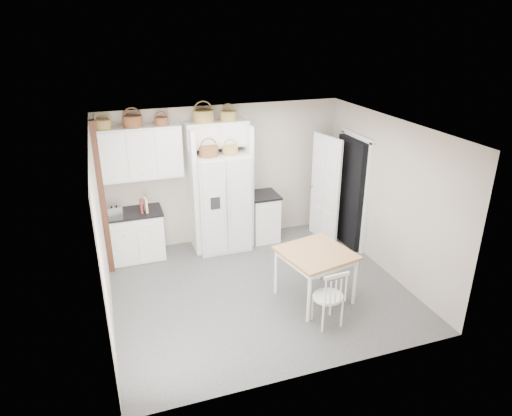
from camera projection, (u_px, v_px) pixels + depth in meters
name	position (u px, v px, depth m)	size (l,w,h in m)	color
floor	(259.00, 288.00, 7.33)	(4.50, 4.50, 0.00)	#3A3A3A
ceiling	(259.00, 128.00, 6.33)	(4.50, 4.50, 0.00)	white
wall_back	(224.00, 174.00, 8.57)	(4.50, 4.50, 0.00)	tan
wall_left	(102.00, 236.00, 6.15)	(4.00, 4.00, 0.00)	tan
wall_right	(388.00, 197.00, 7.50)	(4.00, 4.00, 0.00)	tan
refrigerator	(222.00, 201.00, 8.36)	(0.94, 0.75, 1.82)	silver
base_cab_left	(136.00, 236.00, 8.13)	(0.93, 0.59, 0.86)	white
base_cab_right	(263.00, 217.00, 8.85)	(0.51, 0.61, 0.89)	white
dining_table	(315.00, 275.00, 6.92)	(0.97, 0.97, 0.81)	#9E6933
windsor_chair	(328.00, 297.00, 6.32)	(0.43, 0.39, 0.89)	white
counter_left	(134.00, 213.00, 7.96)	(0.97, 0.63, 0.04)	black
counter_right	(263.00, 195.00, 8.67)	(0.55, 0.65, 0.04)	black
toaster	(114.00, 211.00, 7.74)	(0.24, 0.14, 0.17)	silver
cookbook_red	(141.00, 206.00, 7.88)	(0.03, 0.15, 0.23)	#A32229
cookbook_cream	(146.00, 205.00, 7.89)	(0.04, 0.17, 0.25)	beige
basket_upper_a	(103.00, 124.00, 7.38)	(0.27, 0.27, 0.15)	olive
basket_upper_b	(133.00, 121.00, 7.52)	(0.31, 0.31, 0.18)	brown
basket_upper_c	(162.00, 121.00, 7.67)	(0.23, 0.23, 0.13)	brown
basket_bridge_a	(203.00, 116.00, 7.87)	(0.37, 0.37, 0.21)	olive
basket_bridge_b	(228.00, 116.00, 8.01)	(0.29, 0.29, 0.17)	olive
basket_fridge_a	(209.00, 151.00, 7.83)	(0.33, 0.33, 0.17)	brown
basket_fridge_b	(230.00, 150.00, 7.95)	(0.28, 0.28, 0.15)	olive
upper_cabinet	(140.00, 153.00, 7.75)	(1.40, 0.34, 0.90)	white
bridge_cabinet	(217.00, 134.00, 8.06)	(1.12, 0.34, 0.45)	white
fridge_panel_left	(193.00, 191.00, 8.17)	(0.08, 0.60, 2.30)	white
fridge_panel_right	(247.00, 185.00, 8.48)	(0.08, 0.60, 2.30)	white
trim_post	(103.00, 200.00, 7.35)	(0.09, 0.09, 2.60)	#331911
doorway_void	(351.00, 193.00, 8.45)	(0.18, 0.85, 2.05)	black
door_slab	(325.00, 189.00, 8.64)	(0.80, 0.04, 2.05)	white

